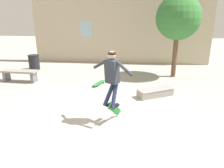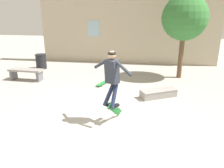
# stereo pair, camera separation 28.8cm
# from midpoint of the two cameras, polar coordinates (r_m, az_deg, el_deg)

# --- Properties ---
(ground_plane) EXTENTS (40.00, 40.00, 0.00)m
(ground_plane) POSITION_cam_midpoint_polar(r_m,az_deg,el_deg) (6.50, -0.66, -8.40)
(ground_plane) COLOR #A39E93
(building_backdrop) EXTENTS (10.62, 0.52, 4.99)m
(building_backdrop) POSITION_cam_midpoint_polar(r_m,az_deg,el_deg) (12.87, 4.68, 15.05)
(building_backdrop) COLOR #B7A88E
(building_backdrop) RESTS_ON ground_plane
(tree_right) EXTENTS (1.95, 1.95, 3.64)m
(tree_right) POSITION_cam_midpoint_polar(r_m,az_deg,el_deg) (10.25, 19.25, 15.95)
(tree_right) COLOR brown
(tree_right) RESTS_ON ground_plane
(park_bench) EXTENTS (1.55, 0.55, 0.51)m
(park_bench) POSITION_cam_midpoint_polar(r_m,az_deg,el_deg) (10.34, -20.82, 2.87)
(park_bench) COLOR gray
(park_bench) RESTS_ON ground_plane
(skate_ledge) EXTENTS (1.36, 1.01, 0.29)m
(skate_ledge) POSITION_cam_midpoint_polar(r_m,az_deg,el_deg) (8.01, 13.05, -2.38)
(skate_ledge) COLOR gray
(skate_ledge) RESTS_ON ground_plane
(trash_bin) EXTENTS (0.58, 0.58, 0.78)m
(trash_bin) POSITION_cam_midpoint_polar(r_m,az_deg,el_deg) (12.19, -17.40, 5.75)
(trash_bin) COLOR black
(trash_bin) RESTS_ON ground_plane
(skater) EXTENTS (1.12, 0.76, 1.53)m
(skater) POSITION_cam_midpoint_polar(r_m,az_deg,el_deg) (5.69, 1.46, 2.52)
(skater) COLOR #282D38
(skateboard_flipping) EXTENTS (0.35, 0.69, 0.65)m
(skateboard_flipping) POSITION_cam_midpoint_polar(r_m,az_deg,el_deg) (6.12, 2.10, -6.63)
(skateboard_flipping) COLOR #237F38
(skateboard_resting) EXTENTS (0.46, 0.85, 0.08)m
(skateboard_resting) POSITION_cam_midpoint_polar(r_m,az_deg,el_deg) (9.16, -1.52, 0.27)
(skateboard_resting) COLOR #237F38
(skateboard_resting) RESTS_ON ground_plane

